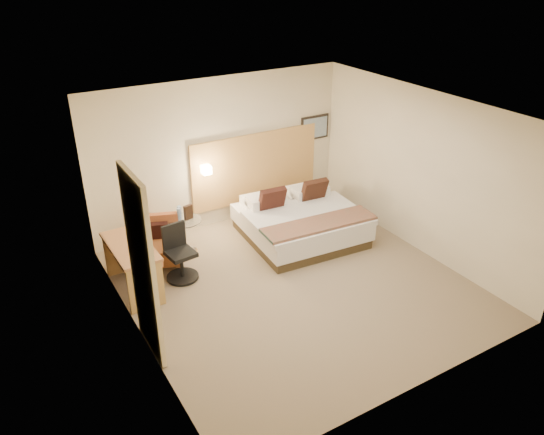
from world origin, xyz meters
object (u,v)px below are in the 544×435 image
bed (300,222)px  side_table (186,235)px  lounge_chair (159,245)px  desk (133,254)px  desk_chair (180,257)px

bed → side_table: bed is taller
lounge_chair → desk: 0.87m
lounge_chair → desk_chair: size_ratio=1.03×
bed → side_table: 2.01m
lounge_chair → desk: (-0.58, -0.57, 0.30)m
bed → desk_chair: 2.31m
bed → desk_chair: bed is taller
bed → desk: bearing=-178.3°
side_table → desk: 1.24m
side_table → bed: bearing=-14.7°
lounge_chair → side_table: 0.48m
lounge_chair → desk_chair: desk_chair is taller
side_table → desk_chair: bearing=-119.2°
bed → lounge_chair: (-2.42, 0.49, -0.00)m
bed → desk: 3.02m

